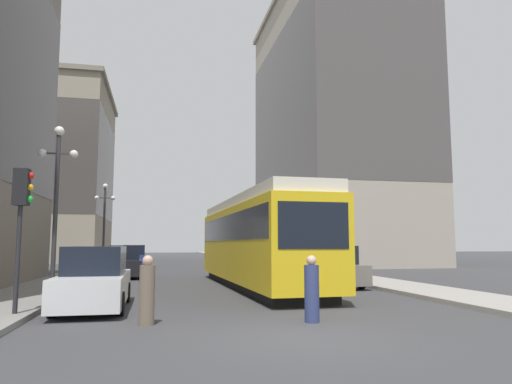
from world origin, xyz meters
TOP-DOWN VIEW (x-y plane):
  - ground_plane at (0.00, 0.00)m, footprint 200.00×200.00m
  - sidewalk_left at (-7.41, 40.00)m, footprint 2.81×120.00m
  - sidewalk_right at (7.41, 40.00)m, footprint 2.81×120.00m
  - streetcar at (1.34, 11.25)m, footprint 3.09×14.86m
  - transit_bus at (4.25, 24.24)m, footprint 2.67×12.04m
  - parked_car_left_near at (-4.71, 18.46)m, footprint 2.05×4.30m
  - parked_car_left_mid at (-4.71, 30.23)m, footprint 2.02×4.97m
  - parked_car_right_far at (4.71, 11.08)m, footprint 1.99×4.95m
  - parked_car_left_far at (-4.71, 5.42)m, footprint 1.91×5.00m
  - pedestrian_crossing_near at (0.79, 1.83)m, footprint 0.36×0.36m
  - pedestrian_crossing_far at (-3.14, 2.25)m, footprint 0.36×0.36m
  - traffic_light_near_left at (-6.39, 3.76)m, footprint 0.47×0.36m
  - lamp_post_left_near at (-6.61, 9.03)m, footprint 1.41×0.36m
  - lamp_post_left_far at (-6.61, 25.21)m, footprint 1.41×0.36m
  - building_left_midblock at (-16.80, 46.76)m, footprint 16.56×17.58m
  - building_right_corner at (14.51, 35.63)m, footprint 11.98×23.54m

SIDE VIEW (x-z plane):
  - ground_plane at x=0.00m, z-range 0.00..0.00m
  - sidewalk_left at x=-7.41m, z-range 0.00..0.15m
  - sidewalk_right at x=7.41m, z-range 0.00..0.15m
  - pedestrian_crossing_near at x=0.79m, z-range -0.06..1.56m
  - pedestrian_crossing_far at x=-3.14m, z-range -0.06..1.57m
  - parked_car_left_near at x=-4.71m, z-range -0.07..1.75m
  - parked_car_right_far at x=4.71m, z-range -0.07..1.75m
  - parked_car_left_mid at x=-4.71m, z-range -0.07..1.75m
  - parked_car_left_far at x=-4.71m, z-range -0.07..1.75m
  - transit_bus at x=4.25m, z-range 0.22..3.67m
  - streetcar at x=1.34m, z-range 0.16..4.05m
  - traffic_light_near_left at x=-6.39m, z-range 1.14..4.83m
  - lamp_post_left_far at x=-6.61m, z-range 1.05..7.05m
  - lamp_post_left_near at x=-6.61m, z-range 1.06..7.18m
  - building_left_midblock at x=-16.80m, z-range 0.27..19.79m
  - building_right_corner at x=14.51m, z-range 0.43..28.16m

